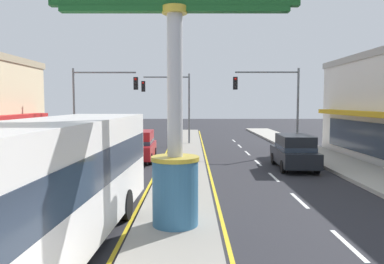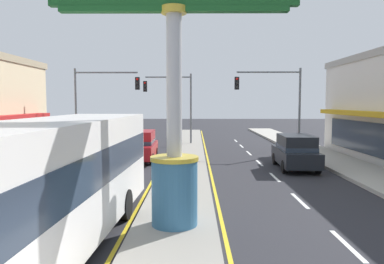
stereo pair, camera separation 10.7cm
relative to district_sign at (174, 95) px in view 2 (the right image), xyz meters
name	(u,v)px [view 2 (the right image)]	position (x,y,z in m)	size (l,w,h in m)	color
median_strip	(185,162)	(0.00, 12.01, -3.85)	(2.49, 52.00, 0.14)	gray
sidewalk_left	(19,167)	(-9.34, 10.01, -3.83)	(2.99, 60.00, 0.18)	#ADA89E
sidewalk_right	(351,167)	(9.34, 10.01, -3.83)	(2.99, 60.00, 0.18)	#ADA89E
lane_markings	(185,167)	(0.00, 10.65, -3.91)	(9.23, 52.00, 0.01)	silver
district_sign	(174,95)	(0.00, 0.00, 0.00)	(6.96, 1.40, 7.74)	#33668C
traffic_light_left_side	(99,95)	(-6.48, 16.89, 0.33)	(4.86, 0.46, 6.20)	slate
traffic_light_right_side	(276,95)	(6.48, 16.64, 0.33)	(4.86, 0.46, 6.20)	slate
traffic_light_median_far	(174,97)	(-1.26, 21.87, 0.28)	(4.20, 0.46, 6.20)	slate
suv_near_right_lane	(119,133)	(-6.20, 22.43, -2.93)	(2.05, 4.64, 1.90)	maroon
bus_far_right_lane	(47,180)	(-2.89, -1.98, -2.05)	(3.03, 11.30, 3.26)	silver
suv_mid_left_lane	(140,145)	(-2.90, 12.78, -2.93)	(2.03, 4.63, 1.90)	maroon
suv_far_left_oncoming	(296,151)	(6.19, 9.97, -2.93)	(2.12, 4.68, 1.90)	black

